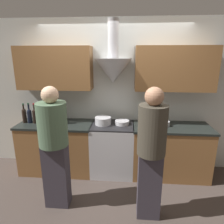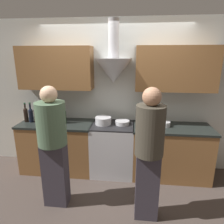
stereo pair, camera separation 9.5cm
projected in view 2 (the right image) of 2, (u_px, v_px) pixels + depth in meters
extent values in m
plane|color=#423833|center=(111.00, 181.00, 3.29)|extent=(12.00, 12.00, 0.00)
cube|color=silver|center=(115.00, 96.00, 3.54)|extent=(8.40, 0.06, 2.60)
cone|color=silver|center=(114.00, 71.00, 3.23)|extent=(0.60, 0.60, 0.40)
cylinder|color=silver|center=(114.00, 39.00, 3.09)|extent=(0.17, 0.17, 0.59)
cube|color=brown|center=(56.00, 68.00, 3.34)|extent=(1.24, 0.32, 0.70)
cube|color=brown|center=(176.00, 69.00, 3.13)|extent=(1.25, 0.32, 0.70)
cube|color=brown|center=(59.00, 147.00, 3.57)|extent=(1.24, 0.60, 0.85)
cube|color=black|center=(57.00, 124.00, 3.45)|extent=(1.26, 0.62, 0.03)
cube|color=brown|center=(170.00, 153.00, 3.36)|extent=(1.25, 0.60, 0.85)
cube|color=black|center=(173.00, 128.00, 3.24)|extent=(1.27, 0.62, 0.03)
cube|color=silver|center=(113.00, 149.00, 3.47)|extent=(0.71, 0.60, 0.86)
cube|color=black|center=(111.00, 159.00, 3.19)|extent=(0.50, 0.01, 0.39)
cube|color=black|center=(113.00, 125.00, 3.34)|extent=(0.71, 0.60, 0.02)
cube|color=silver|center=(114.00, 123.00, 3.62)|extent=(0.71, 0.06, 0.10)
cylinder|color=black|center=(26.00, 116.00, 3.47)|extent=(0.07, 0.07, 0.21)
sphere|color=black|center=(25.00, 110.00, 3.44)|extent=(0.07, 0.07, 0.07)
cylinder|color=black|center=(25.00, 107.00, 3.42)|extent=(0.03, 0.03, 0.09)
cylinder|color=#234C33|center=(25.00, 103.00, 3.41)|extent=(0.03, 0.03, 0.02)
cylinder|color=black|center=(31.00, 116.00, 3.46)|extent=(0.08, 0.08, 0.20)
sphere|color=black|center=(30.00, 111.00, 3.43)|extent=(0.07, 0.07, 0.07)
cylinder|color=black|center=(30.00, 107.00, 3.41)|extent=(0.03, 0.03, 0.11)
cylinder|color=#234C33|center=(30.00, 103.00, 3.39)|extent=(0.03, 0.03, 0.02)
cylinder|color=black|center=(36.00, 116.00, 3.44)|extent=(0.08, 0.08, 0.21)
sphere|color=black|center=(36.00, 111.00, 3.42)|extent=(0.08, 0.08, 0.08)
cylinder|color=black|center=(35.00, 107.00, 3.40)|extent=(0.03, 0.03, 0.10)
cylinder|color=maroon|center=(35.00, 103.00, 3.38)|extent=(0.03, 0.03, 0.02)
cylinder|color=black|center=(43.00, 117.00, 3.45)|extent=(0.08, 0.08, 0.19)
sphere|color=black|center=(42.00, 111.00, 3.43)|extent=(0.07, 0.07, 0.07)
cylinder|color=black|center=(42.00, 108.00, 3.41)|extent=(0.03, 0.03, 0.10)
cylinder|color=black|center=(41.00, 104.00, 3.39)|extent=(0.03, 0.03, 0.02)
cylinder|color=black|center=(47.00, 117.00, 3.43)|extent=(0.08, 0.08, 0.20)
sphere|color=black|center=(47.00, 111.00, 3.41)|extent=(0.07, 0.07, 0.07)
cylinder|color=black|center=(47.00, 107.00, 3.39)|extent=(0.03, 0.03, 0.11)
cylinder|color=#234C33|center=(46.00, 104.00, 3.37)|extent=(0.03, 0.03, 0.02)
cylinder|color=black|center=(53.00, 117.00, 3.41)|extent=(0.08, 0.08, 0.21)
sphere|color=black|center=(53.00, 111.00, 3.38)|extent=(0.07, 0.07, 0.07)
cylinder|color=black|center=(52.00, 107.00, 3.36)|extent=(0.03, 0.03, 0.10)
cylinder|color=gold|center=(52.00, 103.00, 3.34)|extent=(0.03, 0.03, 0.02)
cylinder|color=black|center=(59.00, 117.00, 3.41)|extent=(0.07, 0.07, 0.20)
sphere|color=black|center=(58.00, 111.00, 3.38)|extent=(0.07, 0.07, 0.07)
cylinder|color=black|center=(58.00, 108.00, 3.37)|extent=(0.03, 0.03, 0.10)
cylinder|color=gold|center=(58.00, 104.00, 3.35)|extent=(0.03, 0.03, 0.02)
cylinder|color=black|center=(64.00, 118.00, 3.40)|extent=(0.08, 0.08, 0.19)
sphere|color=black|center=(64.00, 112.00, 3.37)|extent=(0.07, 0.07, 0.07)
cylinder|color=black|center=(64.00, 109.00, 3.35)|extent=(0.03, 0.03, 0.08)
cylinder|color=maroon|center=(63.00, 106.00, 3.34)|extent=(0.03, 0.03, 0.02)
cylinder|color=silver|center=(103.00, 121.00, 3.35)|extent=(0.27, 0.27, 0.12)
cylinder|color=silver|center=(122.00, 122.00, 3.35)|extent=(0.24, 0.24, 0.07)
sphere|color=orange|center=(144.00, 123.00, 3.30)|extent=(0.07, 0.07, 0.07)
cylinder|color=silver|center=(165.00, 124.00, 3.25)|extent=(0.16, 0.16, 0.08)
cube|color=#38333D|center=(56.00, 174.00, 2.71)|extent=(0.32, 0.20, 0.90)
cylinder|color=#4C664C|center=(51.00, 124.00, 2.51)|extent=(0.37, 0.37, 0.56)
sphere|color=#E0B28E|center=(49.00, 94.00, 2.41)|extent=(0.21, 0.21, 0.21)
cube|color=#38333D|center=(147.00, 186.00, 2.47)|extent=(0.28, 0.18, 0.88)
cylinder|color=#3D382D|center=(150.00, 131.00, 2.27)|extent=(0.33, 0.33, 0.59)
sphere|color=#AD7A5B|center=(152.00, 97.00, 2.16)|extent=(0.21, 0.21, 0.21)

